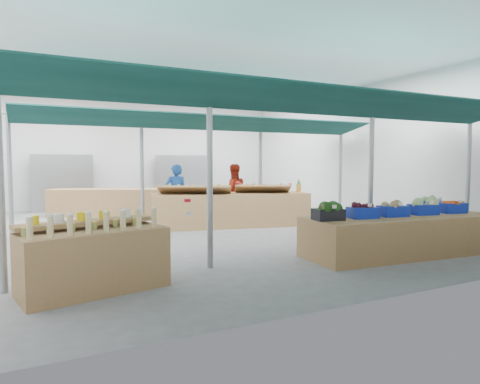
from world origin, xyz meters
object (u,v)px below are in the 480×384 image
Objects in this scene: veg_counter at (401,235)px; vendor_right at (233,192)px; crate_stack at (373,233)px; bottle_shelf at (93,258)px; vendor_left at (176,194)px; fruit_counter at (231,210)px.

vendor_right reaches higher than veg_counter.
veg_counter is 0.75m from crate_stack.
vendor_left is at bearing 50.05° from bottle_shelf.
crate_stack is 5.65m from vendor_left.
vendor_left is 1.00× the size of vendor_right.
fruit_counter is 1.67m from vendor_left.
fruit_counter is 7.07× the size of crate_stack.
crate_stack is (0.03, 0.75, -0.07)m from veg_counter.
veg_counter is at bearing -61.15° from fruit_counter.
bottle_shelf is at bearing -177.47° from veg_counter.
crate_stack is 5.09m from vendor_right.
vendor_left reaches higher than fruit_counter.
vendor_left reaches higher than bottle_shelf.
bottle_shelf is 5.56m from veg_counter.
vendor_right is (-0.78, 5.00, 0.55)m from crate_stack.
fruit_counter is 4.14m from crate_stack.
vendor_right reaches higher than crate_stack.
vendor_left is at bearing 118.87° from veg_counter.
vendor_right is (0.60, 1.10, 0.39)m from fruit_counter.
veg_counter is 2.24× the size of vendor_left.
vendor_left and vendor_right have the same top height.
vendor_left reaches higher than veg_counter.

